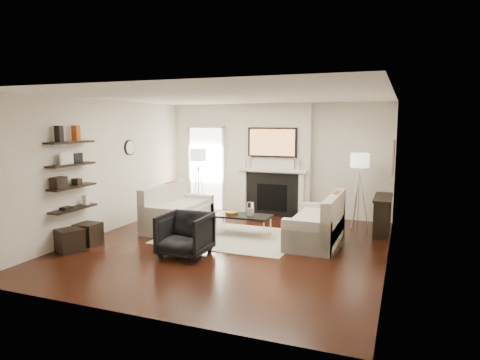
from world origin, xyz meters
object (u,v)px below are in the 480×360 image
(ottoman_near, at_px, (88,234))
(armchair, at_px, (185,232))
(lamp_left_shade, at_px, (198,155))
(lamp_right_shade, at_px, (360,160))
(loveseat_right_base, at_px, (315,231))
(coffee_table, at_px, (243,216))
(loveseat_left_base, at_px, (179,218))

(ottoman_near, bearing_deg, armchair, 1.67)
(lamp_left_shade, distance_m, lamp_right_shade, 3.90)
(loveseat_right_base, bearing_deg, armchair, -139.94)
(armchair, height_order, lamp_right_shade, lamp_right_shade)
(lamp_right_shade, distance_m, ottoman_near, 5.69)
(lamp_left_shade, relative_size, lamp_right_shade, 1.00)
(coffee_table, height_order, lamp_left_shade, lamp_left_shade)
(loveseat_left_base, relative_size, lamp_right_shade, 4.50)
(armchair, height_order, lamp_left_shade, lamp_left_shade)
(armchair, relative_size, lamp_left_shade, 2.01)
(lamp_right_shade, bearing_deg, coffee_table, -142.14)
(lamp_left_shade, bearing_deg, loveseat_right_base, -26.88)
(lamp_left_shade, height_order, lamp_right_shade, same)
(coffee_table, height_order, lamp_right_shade, lamp_right_shade)
(coffee_table, relative_size, ottoman_near, 2.75)
(armchair, distance_m, lamp_right_shade, 4.18)
(ottoman_near, bearing_deg, loveseat_left_base, 61.28)
(armchair, bearing_deg, lamp_left_shade, 112.45)
(loveseat_left_base, xyz_separation_m, armchair, (1.06, -1.66, 0.19))
(coffee_table, distance_m, armchair, 1.63)
(coffee_table, bearing_deg, lamp_right_shade, 37.86)
(loveseat_left_base, bearing_deg, loveseat_right_base, -1.13)
(loveseat_right_base, bearing_deg, ottoman_near, -156.97)
(lamp_right_shade, bearing_deg, loveseat_left_base, -157.21)
(coffee_table, height_order, armchair, armchair)
(loveseat_right_base, relative_size, ottoman_near, 4.50)
(ottoman_near, bearing_deg, lamp_left_shade, 79.44)
(lamp_left_shade, bearing_deg, lamp_right_shade, -1.51)
(loveseat_left_base, height_order, lamp_left_shade, lamp_left_shade)
(armchair, distance_m, ottoman_near, 2.01)
(lamp_right_shade, relative_size, ottoman_near, 1.00)
(loveseat_right_base, distance_m, coffee_table, 1.45)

